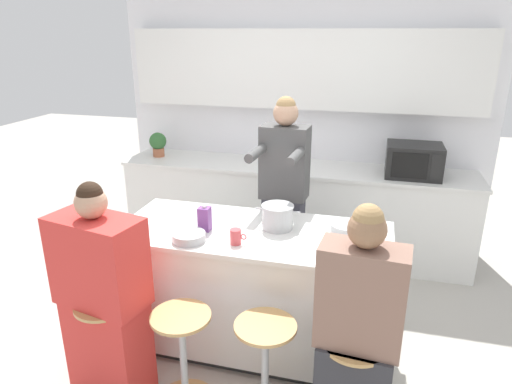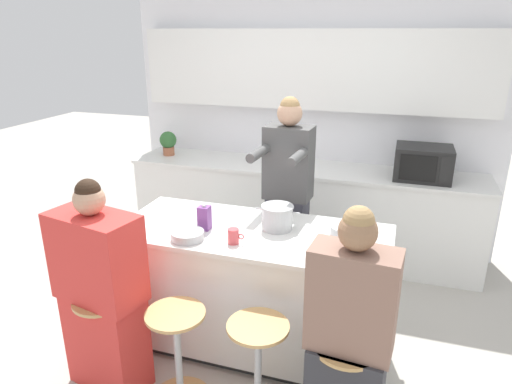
{
  "view_description": "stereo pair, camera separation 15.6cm",
  "coord_description": "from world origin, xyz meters",
  "px_view_note": "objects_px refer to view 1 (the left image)",
  "views": [
    {
      "loc": [
        0.75,
        -2.72,
        2.19
      ],
      "look_at": [
        0.0,
        0.08,
        1.15
      ],
      "focal_mm": 32.0,
      "sensor_mm": 36.0,
      "label": 1
    },
    {
      "loc": [
        0.9,
        -2.68,
        2.19
      ],
      "look_at": [
        0.0,
        0.08,
        1.15
      ],
      "focal_mm": 32.0,
      "sensor_mm": 36.0,
      "label": 2
    }
  ],
  "objects_px": {
    "fruit_bowl": "(347,229)",
    "microwave": "(414,160)",
    "bar_stool_center_right": "(265,369)",
    "banana_bunch": "(371,249)",
    "bar_stool_leftmost": "(109,345)",
    "person_cooking": "(284,203)",
    "bar_stool_center_left": "(183,358)",
    "person_seated_near": "(357,342)",
    "potted_plant": "(158,143)",
    "person_wrapped_blanket": "(103,300)",
    "juice_carton": "(205,219)",
    "kitchen_island": "(253,288)",
    "cooking_pot": "(278,217)",
    "coffee_cup_near": "(236,237)"
  },
  "relations": [
    {
      "from": "fruit_bowl",
      "to": "microwave",
      "type": "relative_size",
      "value": 0.44
    },
    {
      "from": "bar_stool_center_right",
      "to": "banana_bunch",
      "type": "relative_size",
      "value": 4.6
    },
    {
      "from": "bar_stool_leftmost",
      "to": "person_cooking",
      "type": "height_order",
      "value": "person_cooking"
    },
    {
      "from": "bar_stool_center_left",
      "to": "person_cooking",
      "type": "relative_size",
      "value": 0.37
    },
    {
      "from": "person_cooking",
      "to": "person_seated_near",
      "type": "bearing_deg",
      "value": -59.71
    },
    {
      "from": "person_seated_near",
      "to": "bar_stool_leftmost",
      "type": "bearing_deg",
      "value": -174.51
    },
    {
      "from": "potted_plant",
      "to": "bar_stool_center_left",
      "type": "bearing_deg",
      "value": -61.4
    },
    {
      "from": "bar_stool_center_left",
      "to": "bar_stool_center_right",
      "type": "bearing_deg",
      "value": 4.17
    },
    {
      "from": "person_wrapped_blanket",
      "to": "juice_carton",
      "type": "relative_size",
      "value": 7.78
    },
    {
      "from": "person_wrapped_blanket",
      "to": "person_seated_near",
      "type": "xyz_separation_m",
      "value": [
        1.5,
        0.0,
        -0.01
      ]
    },
    {
      "from": "bar_stool_center_right",
      "to": "banana_bunch",
      "type": "height_order",
      "value": "banana_bunch"
    },
    {
      "from": "bar_stool_leftmost",
      "to": "bar_stool_center_left",
      "type": "relative_size",
      "value": 1.0
    },
    {
      "from": "person_wrapped_blanket",
      "to": "banana_bunch",
      "type": "relative_size",
      "value": 10.08
    },
    {
      "from": "bar_stool_center_right",
      "to": "person_seated_near",
      "type": "bearing_deg",
      "value": -3.26
    },
    {
      "from": "bar_stool_center_right",
      "to": "potted_plant",
      "type": "height_order",
      "value": "potted_plant"
    },
    {
      "from": "kitchen_island",
      "to": "cooking_pot",
      "type": "xyz_separation_m",
      "value": [
        0.15,
        0.08,
        0.53
      ]
    },
    {
      "from": "fruit_bowl",
      "to": "banana_bunch",
      "type": "xyz_separation_m",
      "value": [
        0.16,
        -0.22,
        -0.02
      ]
    },
    {
      "from": "bar_stool_center_right",
      "to": "potted_plant",
      "type": "relative_size",
      "value": 2.51
    },
    {
      "from": "person_cooking",
      "to": "fruit_bowl",
      "type": "distance_m",
      "value": 0.78
    },
    {
      "from": "cooking_pot",
      "to": "fruit_bowl",
      "type": "xyz_separation_m",
      "value": [
        0.47,
        0.02,
        -0.05
      ]
    },
    {
      "from": "kitchen_island",
      "to": "cooking_pot",
      "type": "distance_m",
      "value": 0.56
    },
    {
      "from": "person_seated_near",
      "to": "coffee_cup_near",
      "type": "xyz_separation_m",
      "value": [
        -0.8,
        0.45,
        0.31
      ]
    },
    {
      "from": "bar_stool_center_right",
      "to": "microwave",
      "type": "distance_m",
      "value": 2.44
    },
    {
      "from": "coffee_cup_near",
      "to": "microwave",
      "type": "xyz_separation_m",
      "value": [
        1.16,
        1.75,
        0.11
      ]
    },
    {
      "from": "kitchen_island",
      "to": "potted_plant",
      "type": "relative_size",
      "value": 7.25
    },
    {
      "from": "microwave",
      "to": "person_wrapped_blanket",
      "type": "bearing_deg",
      "value": -130.18
    },
    {
      "from": "bar_stool_center_right",
      "to": "coffee_cup_near",
      "type": "bearing_deg",
      "value": 125.37
    },
    {
      "from": "person_wrapped_blanket",
      "to": "cooking_pot",
      "type": "xyz_separation_m",
      "value": [
        0.9,
        0.76,
        0.34
      ]
    },
    {
      "from": "bar_stool_leftmost",
      "to": "bar_stool_center_left",
      "type": "distance_m",
      "value": 0.49
    },
    {
      "from": "bar_stool_center_left",
      "to": "juice_carton",
      "type": "xyz_separation_m",
      "value": [
        -0.07,
        0.6,
        0.65
      ]
    },
    {
      "from": "bar_stool_center_right",
      "to": "person_cooking",
      "type": "height_order",
      "value": "person_cooking"
    },
    {
      "from": "coffee_cup_near",
      "to": "bar_stool_center_left",
      "type": "bearing_deg",
      "value": -113.26
    },
    {
      "from": "potted_plant",
      "to": "fruit_bowl",
      "type": "bearing_deg",
      "value": -34.88
    },
    {
      "from": "banana_bunch",
      "to": "potted_plant",
      "type": "relative_size",
      "value": 0.55
    },
    {
      "from": "bar_stool_center_left",
      "to": "person_seated_near",
      "type": "xyz_separation_m",
      "value": [
        1.0,
        0.01,
        0.31
      ]
    },
    {
      "from": "person_cooking",
      "to": "potted_plant",
      "type": "relative_size",
      "value": 6.74
    },
    {
      "from": "person_seated_near",
      "to": "cooking_pot",
      "type": "height_order",
      "value": "person_seated_near"
    },
    {
      "from": "bar_stool_leftmost",
      "to": "person_wrapped_blanket",
      "type": "xyz_separation_m",
      "value": [
        -0.01,
        0.01,
        0.32
      ]
    },
    {
      "from": "person_cooking",
      "to": "microwave",
      "type": "bearing_deg",
      "value": 43.56
    },
    {
      "from": "juice_carton",
      "to": "person_cooking",
      "type": "bearing_deg",
      "value": 61.97
    },
    {
      "from": "bar_stool_center_right",
      "to": "person_cooking",
      "type": "distance_m",
      "value": 1.42
    },
    {
      "from": "bar_stool_leftmost",
      "to": "cooking_pot",
      "type": "height_order",
      "value": "cooking_pot"
    },
    {
      "from": "bar_stool_center_right",
      "to": "person_wrapped_blanket",
      "type": "height_order",
      "value": "person_wrapped_blanket"
    },
    {
      "from": "bar_stool_center_left",
      "to": "person_wrapped_blanket",
      "type": "distance_m",
      "value": 0.59
    },
    {
      "from": "bar_stool_center_right",
      "to": "cooking_pot",
      "type": "height_order",
      "value": "cooking_pot"
    },
    {
      "from": "person_wrapped_blanket",
      "to": "potted_plant",
      "type": "relative_size",
      "value": 5.5
    },
    {
      "from": "coffee_cup_near",
      "to": "person_cooking",
      "type": "bearing_deg",
      "value": 81.83
    },
    {
      "from": "kitchen_island",
      "to": "bar_stool_center_left",
      "type": "height_order",
      "value": "kitchen_island"
    },
    {
      "from": "juice_carton",
      "to": "potted_plant",
      "type": "relative_size",
      "value": 0.71
    },
    {
      "from": "cooking_pot",
      "to": "potted_plant",
      "type": "xyz_separation_m",
      "value": [
        -1.62,
        1.48,
        0.07
      ]
    }
  ]
}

